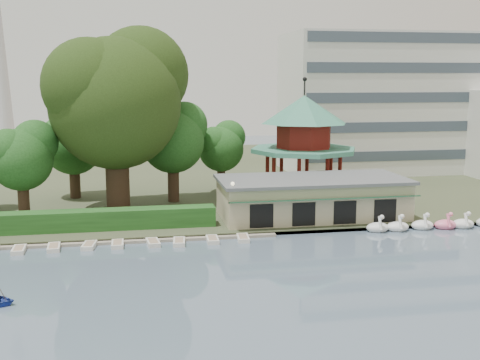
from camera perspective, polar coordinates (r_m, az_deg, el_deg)
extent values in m
plane|color=slate|center=(37.82, 1.97, -12.16)|extent=(220.00, 220.00, 0.00)
cube|color=#424930|center=(87.71, -5.29, 0.54)|extent=(220.00, 70.00, 0.40)
cube|color=gray|center=(53.96, -1.96, -5.27)|extent=(220.00, 0.60, 0.30)
cube|color=gray|center=(53.52, -14.83, -5.75)|extent=(34.00, 1.60, 0.24)
cube|color=tan|center=(60.14, 6.83, -1.77)|extent=(18.00, 8.00, 3.60)
cube|color=#595B5E|center=(59.79, 6.87, 0.06)|extent=(18.60, 8.60, 0.30)
cube|color=#194C2D|center=(55.97, 8.14, -1.82)|extent=(18.00, 1.59, 0.45)
cylinder|color=tan|center=(70.33, 5.97, -1.08)|extent=(10.40, 10.40, 1.20)
cylinder|color=#3B8368|center=(69.59, 6.04, 2.85)|extent=(12.40, 12.40, 0.50)
cylinder|color=maroon|center=(69.42, 6.07, 4.20)|extent=(6.40, 6.40, 2.80)
cone|color=#3B8368|center=(69.20, 6.11, 6.67)|extent=(10.00, 10.00, 3.20)
cylinder|color=black|center=(69.12, 6.15, 8.74)|extent=(0.16, 0.16, 1.80)
cube|color=silver|center=(92.35, 13.75, 7.13)|extent=(30.00, 14.00, 20.00)
cube|color=#23561E|center=(56.74, -17.66, -3.79)|extent=(30.00, 2.00, 1.80)
cylinder|color=black|center=(55.29, -0.70, -2.50)|extent=(0.12, 0.12, 4.00)
sphere|color=beige|center=(54.89, -0.70, -0.36)|extent=(0.36, 0.36, 0.36)
cylinder|color=#3A281C|center=(62.97, -11.56, 1.09)|extent=(2.40, 2.40, 8.96)
sphere|color=#263C13|center=(62.35, -11.77, 7.13)|extent=(13.36, 13.36, 13.36)
sphere|color=#263C13|center=(64.30, -9.40, 9.83)|extent=(10.02, 10.02, 10.02)
sphere|color=#263C13|center=(61.07, -14.07, 8.68)|extent=(9.35, 9.35, 9.35)
cylinder|color=#3A281C|center=(62.21, -19.84, -1.37)|extent=(1.09, 1.09, 4.73)
sphere|color=#23561E|center=(61.67, -20.03, 1.83)|extent=(6.03, 6.03, 6.03)
sphere|color=#23561E|center=(62.20, -18.88, 3.36)|extent=(4.53, 4.53, 4.53)
sphere|color=#23561E|center=(61.16, -21.15, 2.60)|extent=(4.22, 4.22, 4.22)
cylinder|color=#3A281C|center=(67.34, -6.34, 0.25)|extent=(1.26, 1.26, 5.41)
sphere|color=#23561E|center=(66.80, -6.40, 3.64)|extent=(7.00, 7.00, 7.00)
sphere|color=#23561E|center=(67.80, -5.31, 5.22)|extent=(5.25, 5.25, 5.25)
sphere|color=#23561E|center=(65.93, -7.45, 4.48)|extent=(4.90, 4.90, 4.90)
cylinder|color=#3A281C|center=(72.00, -1.79, 0.46)|extent=(0.97, 0.97, 4.26)
sphere|color=#23561E|center=(71.56, -1.81, 2.95)|extent=(5.37, 5.37, 5.37)
sphere|color=#23561E|center=(72.37, -1.07, 4.12)|extent=(4.03, 4.03, 4.03)
sphere|color=#23561E|center=(70.81, -2.50, 3.57)|extent=(3.76, 3.76, 3.76)
cylinder|color=#3A281C|center=(71.46, -15.40, 0.30)|extent=(1.20, 1.20, 4.90)
sphere|color=#23561E|center=(70.98, -15.53, 3.18)|extent=(6.68, 6.68, 6.68)
sphere|color=#23561E|center=(71.72, -14.45, 4.55)|extent=(5.01, 5.01, 5.01)
sphere|color=#23561E|center=(70.34, -16.56, 3.88)|extent=(4.68, 4.68, 4.68)
ellipsoid|color=white|center=(57.26, 12.92, -4.43)|extent=(2.16, 1.44, 0.99)
cylinder|color=white|center=(56.64, 13.16, -4.02)|extent=(0.26, 0.79, 1.29)
sphere|color=white|center=(56.22, 13.30, -3.45)|extent=(0.44, 0.44, 0.44)
ellipsoid|color=white|center=(58.01, 14.70, -4.32)|extent=(2.16, 1.44, 0.99)
cylinder|color=white|center=(57.40, 14.96, -3.92)|extent=(0.26, 0.79, 1.29)
sphere|color=white|center=(56.99, 15.12, -3.35)|extent=(0.44, 0.44, 0.44)
ellipsoid|color=white|center=(59.25, 16.91, -4.13)|extent=(2.16, 1.44, 0.99)
cylinder|color=white|center=(58.65, 17.18, -3.73)|extent=(0.26, 0.79, 1.29)
sphere|color=white|center=(58.25, 17.34, -3.18)|extent=(0.44, 0.44, 0.44)
ellipsoid|color=pink|center=(60.14, 18.89, -4.04)|extent=(2.16, 1.44, 0.99)
cylinder|color=pink|center=(59.55, 19.18, -3.64)|extent=(0.26, 0.79, 1.29)
sphere|color=pink|center=(59.15, 19.36, -3.09)|extent=(0.44, 0.44, 0.44)
ellipsoid|color=white|center=(60.97, 20.38, -3.94)|extent=(2.16, 1.44, 0.99)
cylinder|color=white|center=(60.39, 20.67, -3.55)|extent=(0.26, 0.79, 1.29)
sphere|color=white|center=(60.00, 20.86, -3.01)|extent=(0.44, 0.44, 0.44)
cube|color=silver|center=(52.65, -20.23, -6.22)|extent=(1.08, 2.33, 0.36)
cube|color=silver|center=(52.42, -17.24, -6.13)|extent=(1.14, 2.36, 0.36)
cube|color=silver|center=(52.24, -14.10, -6.03)|extent=(1.28, 2.41, 0.36)
cube|color=silver|center=(52.14, -11.53, -5.97)|extent=(1.01, 2.30, 0.36)
cube|color=silver|center=(52.09, -8.24, -5.88)|extent=(1.22, 2.39, 0.36)
cube|color=silver|center=(52.00, -5.79, -5.86)|extent=(1.20, 2.38, 0.36)
cube|color=silver|center=(52.49, -2.63, -5.67)|extent=(1.09, 2.34, 0.36)
cube|color=silver|center=(52.94, 0.29, -5.53)|extent=(1.21, 2.38, 0.36)
cylinder|color=#3A281C|center=(41.23, -21.38, -10.44)|extent=(0.94, 0.29, 2.01)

